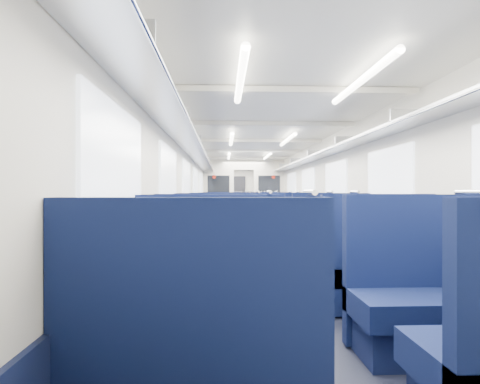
{
  "coord_description": "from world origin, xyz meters",
  "views": [
    {
      "loc": [
        -0.71,
        -9.97,
        1.25
      ],
      "look_at": [
        -0.21,
        1.51,
        1.23
      ],
      "focal_mm": 28.73,
      "sensor_mm": 36.0,
      "label": 1
    }
  ],
  "objects": [
    {
      "name": "floor",
      "position": [
        0.0,
        0.0,
        0.0
      ],
      "size": [
        2.8,
        18.0,
        0.01
      ],
      "primitive_type": "cube",
      "color": "black",
      "rests_on": "ground"
    },
    {
      "name": "ceiling",
      "position": [
        0.0,
        0.0,
        2.35
      ],
      "size": [
        2.8,
        18.0,
        0.01
      ],
      "primitive_type": "cube",
      "color": "white",
      "rests_on": "wall_left"
    },
    {
      "name": "wall_left",
      "position": [
        -1.4,
        0.0,
        1.18
      ],
      "size": [
        0.02,
        18.0,
        2.35
      ],
      "primitive_type": "cube",
      "color": "silver",
      "rests_on": "floor"
    },
    {
      "name": "dado_left",
      "position": [
        -1.39,
        0.0,
        0.35
      ],
      "size": [
        0.03,
        17.9,
        0.7
      ],
      "primitive_type": "cube",
      "color": "#101737",
      "rests_on": "floor"
    },
    {
      "name": "wall_right",
      "position": [
        1.4,
        0.0,
        1.18
      ],
      "size": [
        0.02,
        18.0,
        2.35
      ],
      "primitive_type": "cube",
      "color": "silver",
      "rests_on": "floor"
    },
    {
      "name": "dado_right",
      "position": [
        1.39,
        0.0,
        0.35
      ],
      "size": [
        0.03,
        17.9,
        0.7
      ],
      "primitive_type": "cube",
      "color": "#101737",
      "rests_on": "floor"
    },
    {
      "name": "wall_far",
      "position": [
        0.0,
        9.0,
        1.18
      ],
      "size": [
        2.8,
        0.02,
        2.35
      ],
      "primitive_type": "cube",
      "color": "silver",
      "rests_on": "floor"
    },
    {
      "name": "luggage_rack_left",
      "position": [
        -1.21,
        0.0,
        1.97
      ],
      "size": [
        0.36,
        17.4,
        0.18
      ],
      "color": "#B2B5BA",
      "rests_on": "wall_left"
    },
    {
      "name": "luggage_rack_right",
      "position": [
        1.21,
        0.0,
        1.97
      ],
      "size": [
        0.36,
        17.4,
        0.18
      ],
      "color": "#B2B5BA",
      "rests_on": "wall_right"
    },
    {
      "name": "windows",
      "position": [
        0.0,
        -0.46,
        1.42
      ],
      "size": [
        2.78,
        15.6,
        0.75
      ],
      "color": "white",
      "rests_on": "wall_left"
    },
    {
      "name": "ceiling_fittings",
      "position": [
        0.0,
        -0.26,
        2.29
      ],
      "size": [
        2.7,
        16.06,
        0.11
      ],
      "color": "silver",
      "rests_on": "ceiling"
    },
    {
      "name": "end_door",
      "position": [
        0.0,
        8.94,
        1.0
      ],
      "size": [
        0.75,
        0.06,
        2.0
      ],
      "primitive_type": "cube",
      "color": "black",
      "rests_on": "floor"
    },
    {
      "name": "bulkhead",
      "position": [
        -0.0,
        3.3,
        1.23
      ],
      "size": [
        2.8,
        0.1,
        2.35
      ],
      "color": "silver",
      "rests_on": "floor"
    },
    {
      "name": "seat_2",
      "position": [
        -0.83,
        -7.16,
        0.39
      ],
      "size": [
        1.13,
        0.62,
        1.26
      ],
      "color": "#0D1842",
      "rests_on": "floor"
    },
    {
      "name": "seat_3",
      "position": [
        0.83,
        -7.08,
        0.39
      ],
      "size": [
        1.13,
        0.62,
        1.26
      ],
      "color": "#0D1842",
      "rests_on": "floor"
    },
    {
      "name": "seat_4",
      "position": [
        -0.83,
        -5.91,
        0.39
      ],
      "size": [
        1.13,
        0.62,
        1.26
      ],
      "color": "#0D1842",
      "rests_on": "floor"
    },
    {
      "name": "seat_5",
      "position": [
        0.83,
        -6.05,
        0.39
      ],
      "size": [
        1.13,
        0.62,
        1.26
      ],
      "color": "#0D1842",
      "rests_on": "floor"
    },
    {
      "name": "seat_6",
      "position": [
        -0.83,
        -4.92,
        0.39
      ],
      "size": [
        1.13,
        0.62,
        1.26
      ],
      "color": "#0D1842",
      "rests_on": "floor"
    },
    {
      "name": "seat_7",
      "position": [
        0.83,
        -4.75,
        0.39
      ],
      "size": [
        1.13,
        0.62,
        1.26
      ],
      "color": "#0D1842",
      "rests_on": "floor"
    },
    {
      "name": "seat_8",
      "position": [
        -0.83,
        -3.69,
        0.39
      ],
      "size": [
        1.13,
        0.62,
        1.26
      ],
      "color": "#0D1842",
      "rests_on": "floor"
    },
    {
      "name": "seat_9",
      "position": [
        0.83,
        -3.78,
        0.39
      ],
      "size": [
        1.13,
        0.62,
        1.26
      ],
      "color": "#0D1842",
      "rests_on": "floor"
    },
    {
      "name": "seat_10",
      "position": [
        -0.83,
        -2.55,
        0.39
      ],
      "size": [
        1.13,
        0.62,
        1.26
      ],
      "color": "#0D1842",
      "rests_on": "floor"
    },
    {
      "name": "seat_11",
      "position": [
        0.83,
        -2.53,
        0.39
      ],
      "size": [
        1.13,
        0.62,
        1.26
      ],
      "color": "#0D1842",
      "rests_on": "floor"
    },
    {
      "name": "seat_12",
      "position": [
        -0.83,
        -1.32,
        0.39
      ],
      "size": [
        1.13,
        0.62,
        1.26
      ],
      "color": "#0D1842",
      "rests_on": "floor"
    },
    {
      "name": "seat_13",
      "position": [
        0.83,
        -1.42,
        0.39
      ],
      "size": [
        1.13,
        0.62,
        1.26
      ],
      "color": "#0D1842",
      "rests_on": "floor"
    },
    {
      "name": "seat_14",
      "position": [
        -0.83,
        -0.2,
        0.39
      ],
      "size": [
        1.13,
        0.62,
        1.26
      ],
      "color": "#0D1842",
      "rests_on": "floor"
    },
    {
      "name": "seat_15",
      "position": [
        0.83,
        -0.32,
        0.39
      ],
      "size": [
        1.13,
        0.62,
        1.26
      ],
      "color": "#0D1842",
      "rests_on": "floor"
    },
    {
      "name": "seat_16",
      "position": [
        -0.83,
        0.84,
        0.39
      ],
      "size": [
        1.13,
        0.62,
        1.26
      ],
      "color": "#0D1842",
      "rests_on": "floor"
    },
    {
      "name": "seat_17",
      "position": [
        0.83,
        0.88,
        0.39
      ],
      "size": [
        1.13,
        0.62,
        1.26
      ],
      "color": "#0D1842",
      "rests_on": "floor"
    },
    {
      "name": "seat_18",
      "position": [
        -0.83,
        2.16,
        0.39
      ],
      "size": [
        1.13,
        0.62,
        1.26
      ],
      "color": "#0D1842",
      "rests_on": "floor"
    },
    {
      "name": "seat_19",
      "position": [
        0.83,
        2.02,
        0.39
      ],
      "size": [
        1.13,
        0.62,
        1.26
      ],
      "color": "#0D1842",
      "rests_on": "floor"
    },
    {
      "name": "seat_20",
      "position": [
        -0.83,
        4.13,
        0.39
      ],
      "size": [
        1.13,
        0.62,
        1.26
      ],
      "color": "#0D1842",
      "rests_on": "floor"
    },
    {
      "name": "seat_21",
      "position": [
        0.83,
        4.02,
        0.39
      ],
      "size": [
        1.13,
        0.62,
        1.26
      ],
      "color": "#0D1842",
      "rests_on": "floor"
    },
    {
      "name": "seat_22",
      "position": [
        -0.83,
        5.23,
        0.39
      ],
      "size": [
        1.13,
        0.62,
        1.26
      ],
      "color": "#0D1842",
      "rests_on": "floor"
    },
    {
      "name": "seat_23",
      "position": [
        0.83,
        5.31,
        0.39
      ],
      "size": [
        1.13,
        0.62,
        1.26
      ],
      "color": "#0D1842",
      "rests_on": "floor"
    },
    {
      "name": "seat_24",
      "position": [
        -0.83,
        6.41,
        0.39
      ],
      "size": [
        1.13,
        0.62,
        1.26
      ],
      "color": "#0D1842",
      "rests_on": "floor"
    },
    {
      "name": "seat_25",
      "position": [
        0.83,
        6.48,
        0.39
      ],
      "size": [
        1.13,
        0.62,
        1.26
      ],
      "color": "#0D1842",
      "rests_on": "floor"
    },
    {
      "name": "seat_26",
      "position": [
        -0.83,
        7.61,
        0.39
      ],
      "size": [
        1.13,
        0.62,
        1.26
      ],
      "color": "#0D1842",
      "rests_on": "floor"
    },
    {
      "name": "seat_27",
      "position": [
        0.83,
        7.63,
        0.39
      ],
      "size": [
        1.13,
        0.62,
        1.26
      ],
      "color": "#0D1842",
      "rests_on": "floor"
    }
  ]
}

